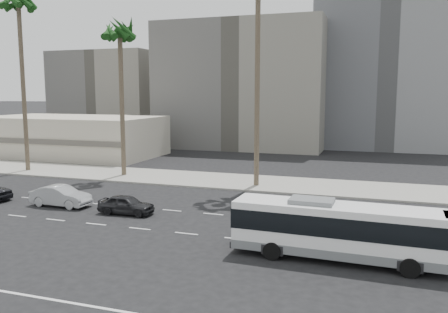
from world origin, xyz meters
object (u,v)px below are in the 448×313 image
at_px(city_bus, 338,229).
at_px(car_a, 126,204).
at_px(car_b, 61,196).
at_px(palm_mid, 120,36).
at_px(palm_far, 18,6).

xyz_separation_m(city_bus, car_a, (-14.03, 4.26, -0.89)).
distance_m(car_a, car_b, 5.52).
distance_m(car_a, palm_mid, 19.09).
distance_m(city_bus, palm_mid, 29.53).
bearing_deg(city_bus, palm_far, 155.78).
xyz_separation_m(palm_mid, palm_far, (-10.80, -0.66, 3.19)).
bearing_deg(palm_mid, palm_far, -176.50).
bearing_deg(palm_far, palm_mid, 3.50).
bearing_deg(car_a, palm_far, 55.43).
bearing_deg(car_a, car_b, 83.55).
height_order(car_a, car_b, car_b).
bearing_deg(car_b, city_bus, -102.27).
height_order(car_b, palm_mid, palm_mid).
xyz_separation_m(car_a, palm_far, (-18.26, 11.60, 15.78)).
bearing_deg(city_bus, car_a, 165.04).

